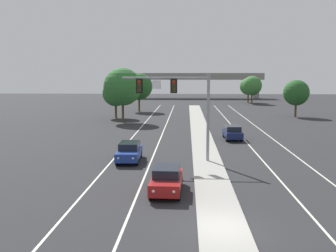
# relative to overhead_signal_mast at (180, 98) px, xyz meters

# --- Properties ---
(ground_plane) EXTENTS (260.00, 260.00, 0.00)m
(ground_plane) POSITION_rel_overhead_signal_mast_xyz_m (2.26, -14.30, -5.33)
(ground_plane) COLOR #28282B
(median_island) EXTENTS (2.40, 110.00, 0.15)m
(median_island) POSITION_rel_overhead_signal_mast_xyz_m (2.26, 3.70, -5.25)
(median_island) COLOR #9E9B93
(median_island) RESTS_ON ground
(lane_stripe_oncoming_center) EXTENTS (0.14, 100.00, 0.01)m
(lane_stripe_oncoming_center) POSITION_rel_overhead_signal_mast_xyz_m (-2.44, 10.70, -5.32)
(lane_stripe_oncoming_center) COLOR silver
(lane_stripe_oncoming_center) RESTS_ON ground
(lane_stripe_receding_center) EXTENTS (0.14, 100.00, 0.01)m
(lane_stripe_receding_center) POSITION_rel_overhead_signal_mast_xyz_m (6.96, 10.70, -5.32)
(lane_stripe_receding_center) COLOR silver
(lane_stripe_receding_center) RESTS_ON ground
(edge_stripe_left) EXTENTS (0.14, 100.00, 0.01)m
(edge_stripe_left) POSITION_rel_overhead_signal_mast_xyz_m (-5.74, 10.70, -5.32)
(edge_stripe_left) COLOR silver
(edge_stripe_left) RESTS_ON ground
(edge_stripe_right) EXTENTS (0.14, 100.00, 0.01)m
(edge_stripe_right) POSITION_rel_overhead_signal_mast_xyz_m (10.26, 10.70, -5.32)
(edge_stripe_right) COLOR silver
(edge_stripe_right) RESTS_ON ground
(overhead_signal_mast) EXTENTS (7.15, 0.44, 7.20)m
(overhead_signal_mast) POSITION_rel_overhead_signal_mast_xyz_m (0.00, 0.00, 0.00)
(overhead_signal_mast) COLOR gray
(overhead_signal_mast) RESTS_ON median_island
(car_oncoming_red) EXTENTS (1.93, 4.51, 1.58)m
(car_oncoming_red) POSITION_rel_overhead_signal_mast_xyz_m (-0.69, -8.50, -4.51)
(car_oncoming_red) COLOR maroon
(car_oncoming_red) RESTS_ON ground
(car_oncoming_blue) EXTENTS (1.88, 4.49, 1.58)m
(car_oncoming_blue) POSITION_rel_overhead_signal_mast_xyz_m (-4.26, 0.14, -4.51)
(car_oncoming_blue) COLOR navy
(car_oncoming_blue) RESTS_ON ground
(car_receding_navy) EXTENTS (1.88, 4.49, 1.58)m
(car_receding_navy) POSITION_rel_overhead_signal_mast_xyz_m (5.65, 11.68, -4.51)
(car_receding_navy) COLOR #141E4C
(car_receding_navy) RESTS_ON ground
(overpass_bridge) EXTENTS (42.40, 6.40, 7.65)m
(overpass_bridge) POSITION_rel_overhead_signal_mast_xyz_m (2.26, 89.25, 0.46)
(overpass_bridge) COLOR gray
(overpass_bridge) RESTS_ON ground
(tree_far_right_b) EXTENTS (4.76, 4.76, 6.88)m
(tree_far_right_b) POSITION_rel_overhead_signal_mast_xyz_m (16.56, 65.90, -0.83)
(tree_far_right_b) COLOR #4C3823
(tree_far_right_b) RESTS_ON ground
(tree_far_left_c) EXTENTS (5.19, 5.19, 7.51)m
(tree_far_left_c) POSITION_rel_overhead_signal_mast_xyz_m (-8.75, 44.32, -0.42)
(tree_far_left_c) COLOR #4C3823
(tree_far_left_c) RESTS_ON ground
(tree_far_left_a) EXTENTS (4.38, 4.38, 6.33)m
(tree_far_left_a) POSITION_rel_overhead_signal_mast_xyz_m (-11.29, 32.90, -1.19)
(tree_far_left_a) COLOR #4C3823
(tree_far_left_a) RESTS_ON ground
(tree_far_right_c) EXTENTS (4.41, 4.41, 6.38)m
(tree_far_right_c) POSITION_rel_overhead_signal_mast_xyz_m (16.41, 70.70, -1.16)
(tree_far_right_c) COLOR #4C3823
(tree_far_right_c) RESTS_ON ground
(tree_far_right_a) EXTENTS (4.37, 4.37, 6.33)m
(tree_far_right_a) POSITION_rel_overhead_signal_mast_xyz_m (19.13, 35.96, -1.20)
(tree_far_right_a) COLOR #4C3823
(tree_far_right_a) RESTS_ON ground
(tree_far_left_b) EXTENTS (5.70, 5.70, 8.24)m
(tree_far_left_b) POSITION_rel_overhead_signal_mast_xyz_m (-9.13, 26.87, 0.06)
(tree_far_left_b) COLOR #4C3823
(tree_far_left_b) RESTS_ON ground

